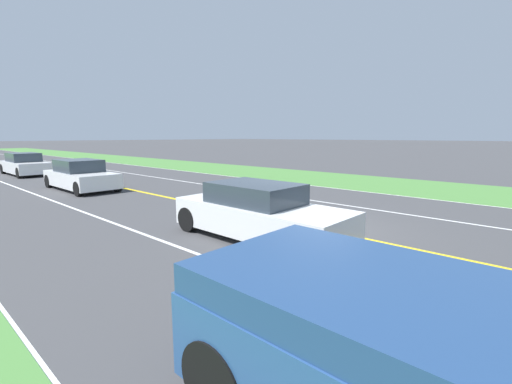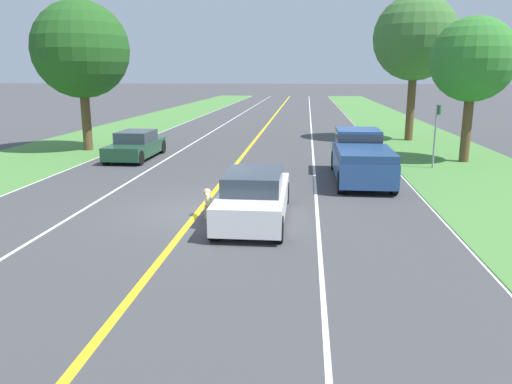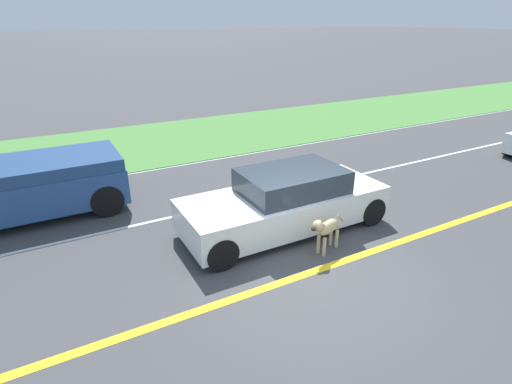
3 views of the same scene
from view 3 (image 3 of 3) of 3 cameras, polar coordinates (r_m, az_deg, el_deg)
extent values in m
plane|color=#424244|center=(7.73, 7.42, -11.47)|extent=(400.00, 400.00, 0.00)
cube|color=yellow|center=(7.73, 7.42, -11.45)|extent=(0.18, 160.00, 0.01)
cube|color=white|center=(13.39, -10.29, 3.89)|extent=(0.14, 160.00, 0.01)
cube|color=white|center=(10.36, -3.90, -1.73)|extent=(0.10, 160.00, 0.01)
cube|color=#4C843D|center=(16.14, -13.82, 7.00)|extent=(6.00, 160.00, 0.03)
cube|color=white|center=(8.96, 4.04, -2.19)|extent=(1.76, 4.65, 0.70)
cube|color=#2D3842|center=(8.81, 5.18, 1.61)|extent=(1.51, 2.23, 0.50)
cylinder|color=black|center=(8.95, -9.11, -3.95)|extent=(0.22, 0.66, 0.66)
cylinder|color=black|center=(10.66, 10.35, 0.59)|extent=(0.22, 0.66, 0.66)
cylinder|color=black|center=(7.66, -4.94, -8.78)|extent=(0.22, 0.66, 0.66)
cylinder|color=black|center=(9.60, 16.20, -2.64)|extent=(0.22, 0.66, 0.66)
ellipsoid|color=#D1B784|center=(8.23, 10.36, -4.89)|extent=(0.39, 0.67, 0.29)
cylinder|color=#D1B784|center=(8.27, 8.90, -7.40)|extent=(0.07, 0.07, 0.40)
cylinder|color=#D1B784|center=(8.60, 10.64, -6.25)|extent=(0.07, 0.07, 0.40)
cylinder|color=#D1B784|center=(8.20, 9.72, -7.74)|extent=(0.07, 0.07, 0.40)
cylinder|color=#D1B784|center=(8.53, 11.44, -6.57)|extent=(0.07, 0.07, 0.40)
cylinder|color=#D1B784|center=(7.97, 9.33, -4.85)|extent=(0.18, 0.21, 0.17)
sphere|color=#D1B784|center=(7.86, 8.88, -4.74)|extent=(0.27, 0.27, 0.22)
ellipsoid|color=#331E14|center=(7.76, 8.23, -5.24)|extent=(0.12, 0.13, 0.08)
cone|color=tan|center=(7.86, 8.61, -4.06)|extent=(0.09, 0.09, 0.10)
cone|color=tan|center=(7.80, 9.32, -4.33)|extent=(0.09, 0.09, 0.10)
cylinder|color=#D1B784|center=(8.53, 11.97, -3.63)|extent=(0.12, 0.24, 0.24)
cube|color=navy|center=(10.75, -27.48, 3.55)|extent=(1.91, 3.15, 0.29)
cylinder|color=black|center=(11.90, -21.95, 1.99)|extent=(0.22, 0.78, 0.78)
cylinder|color=black|center=(10.25, -20.51, -1.16)|extent=(0.22, 0.78, 0.78)
cylinder|color=black|center=(16.52, 32.58, 5.43)|extent=(0.22, 0.64, 0.64)
camera|label=1|loc=(13.12, -33.76, 11.49)|focal=24.00mm
camera|label=2|loc=(19.61, 38.75, 17.41)|focal=35.00mm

